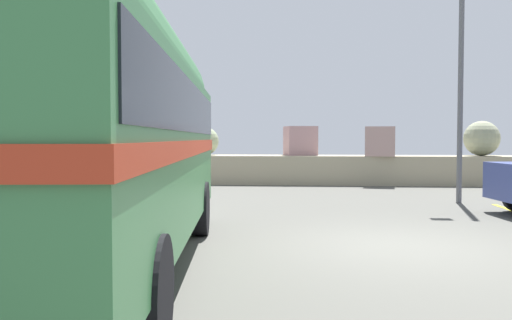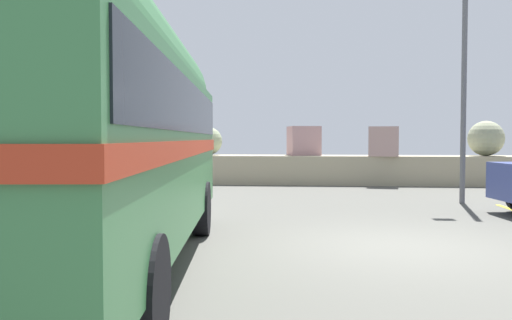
{
  "view_description": "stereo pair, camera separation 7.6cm",
  "coord_description": "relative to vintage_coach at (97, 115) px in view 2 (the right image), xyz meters",
  "views": [
    {
      "loc": [
        -1.56,
        -8.62,
        1.75
      ],
      "look_at": [
        -2.17,
        -1.08,
        1.45
      ],
      "focal_mm": 37.36,
      "sensor_mm": 36.0,
      "label": 1
    },
    {
      "loc": [
        -1.49,
        -8.62,
        1.75
      ],
      "look_at": [
        -2.17,
        -1.08,
        1.45
      ],
      "focal_mm": 37.36,
      "sensor_mm": 36.0,
      "label": 2
    }
  ],
  "objects": [
    {
      "name": "breakwater",
      "position": [
        4.24,
        13.78,
        -1.35
      ],
      "size": [
        31.36,
        2.02,
        2.41
      ],
      "color": "#9D9479",
      "rests_on": "ground"
    },
    {
      "name": "vintage_coach",
      "position": [
        0.0,
        0.0,
        0.0
      ],
      "size": [
        3.33,
        8.79,
        3.7
      ],
      "rotation": [
        0.0,
        0.0,
        0.11
      ],
      "color": "black",
      "rests_on": "ground"
    },
    {
      "name": "lamp_post",
      "position": [
        6.79,
        7.99,
        1.81
      ],
      "size": [
        0.96,
        0.31,
        6.9
      ],
      "color": "#5B5B60",
      "rests_on": "ground"
    },
    {
      "name": "ground",
      "position": [
        4.14,
        1.98,
        -2.04
      ],
      "size": [
        32.0,
        26.0,
        0.02
      ],
      "color": "#4E4D48"
    }
  ]
}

